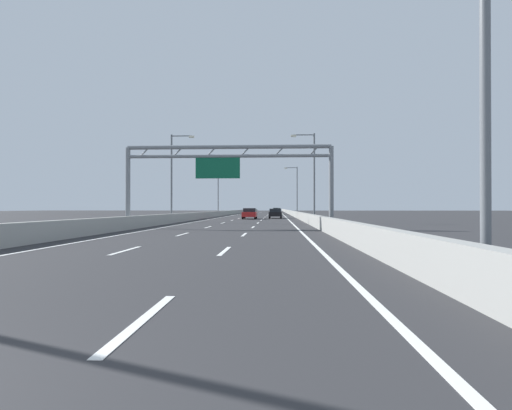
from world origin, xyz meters
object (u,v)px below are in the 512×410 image
(sign_gantry, at_px, (227,165))
(green_car, at_px, (277,211))
(silver_car, at_px, (276,210))
(black_car, at_px, (275,213))
(streetlamp_right_near, at_px, (473,10))
(red_car, at_px, (250,213))
(streetlamp_right_far, at_px, (296,188))
(streetlamp_right_mid, at_px, (312,172))
(streetlamp_left_far, at_px, (219,188))
(streetlamp_left_mid, at_px, (174,172))

(sign_gantry, distance_m, green_car, 61.01)
(sign_gantry, relative_size, silver_car, 3.56)
(black_car, bearing_deg, silver_car, 89.99)
(streetlamp_right_near, distance_m, red_car, 49.22)
(sign_gantry, distance_m, streetlamp_right_far, 49.07)
(streetlamp_right_mid, bearing_deg, black_car, 103.80)
(streetlamp_left_far, relative_size, green_car, 2.06)
(streetlamp_right_mid, relative_size, black_car, 2.15)
(sign_gantry, xyz_separation_m, red_car, (0.09, 25.52, -4.07))
(streetlamp_right_mid, xyz_separation_m, black_car, (-3.94, 16.05, -4.66))
(streetlamp_right_far, distance_m, silver_car, 52.42)
(sign_gantry, distance_m, streetlamp_right_near, 24.13)
(streetlamp_right_near, height_order, black_car, streetlamp_right_near)
(streetlamp_left_far, bearing_deg, green_car, 47.34)
(sign_gantry, xyz_separation_m, silver_car, (3.64, 100.55, -4.04))
(sign_gantry, height_order, streetlamp_left_mid, streetlamp_left_mid)
(streetlamp_right_near, xyz_separation_m, black_car, (-3.94, 51.75, -4.66))
(streetlamp_right_mid, xyz_separation_m, streetlamp_right_far, (0.00, 35.69, 0.00))
(red_car, distance_m, green_car, 35.44)
(black_car, bearing_deg, streetlamp_right_near, -85.64)
(streetlamp_right_far, distance_m, black_car, 20.57)
(silver_car, bearing_deg, streetlamp_right_mid, -87.43)
(streetlamp_right_near, relative_size, streetlamp_left_mid, 1.00)
(sign_gantry, xyz_separation_m, green_car, (3.94, 60.75, -4.07))
(streetlamp_right_mid, bearing_deg, streetlamp_right_near, -90.00)
(streetlamp_right_near, bearing_deg, streetlamp_right_far, 90.00)
(streetlamp_left_mid, distance_m, streetlamp_right_mid, 14.93)
(streetlamp_right_mid, bearing_deg, streetlamp_right_far, 90.00)
(streetlamp_right_near, distance_m, streetlamp_left_mid, 38.69)
(streetlamp_right_near, distance_m, silver_car, 123.61)
(green_car, relative_size, silver_car, 1.03)
(streetlamp_right_mid, bearing_deg, sign_gantry, -120.63)
(sign_gantry, relative_size, green_car, 3.47)
(streetlamp_right_far, height_order, green_car, streetlamp_right_far)
(streetlamp_right_near, relative_size, streetlamp_right_far, 1.00)
(red_car, height_order, green_car, green_car)
(streetlamp_left_mid, distance_m, silver_car, 88.57)
(streetlamp_right_far, bearing_deg, silver_car, 94.32)
(red_car, bearing_deg, streetlamp_right_far, 71.95)
(streetlamp_right_far, bearing_deg, black_car, -101.35)
(streetlamp_left_far, height_order, green_car, streetlamp_left_far)
(sign_gantry, height_order, streetlamp_right_far, streetlamp_right_far)
(streetlamp_left_far, bearing_deg, streetlamp_right_mid, -67.30)
(silver_car, bearing_deg, black_car, -90.01)
(sign_gantry, distance_m, red_car, 25.84)
(streetlamp_left_mid, bearing_deg, streetlamp_left_far, 90.00)
(streetlamp_left_far, height_order, silver_car, streetlamp_left_far)
(streetlamp_right_mid, relative_size, streetlamp_right_far, 1.00)
(sign_gantry, xyz_separation_m, streetlamp_right_near, (7.57, -22.90, 0.57))
(streetlamp_left_mid, height_order, green_car, streetlamp_left_mid)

